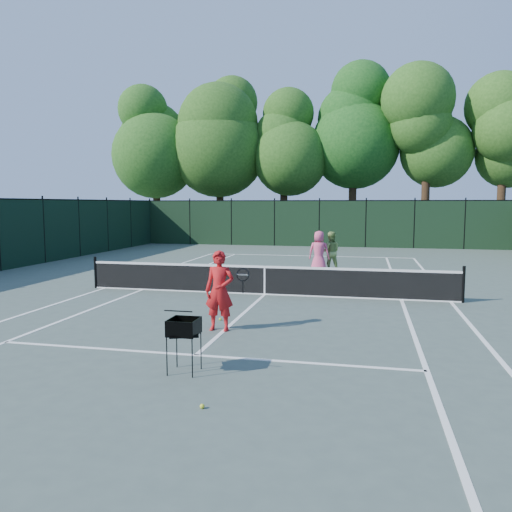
% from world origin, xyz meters
% --- Properties ---
extents(ground, '(90.00, 90.00, 0.00)m').
position_xyz_m(ground, '(0.00, 0.00, 0.00)').
color(ground, '#435149').
rests_on(ground, ground).
extents(sideline_doubles_left, '(0.10, 23.77, 0.01)m').
position_xyz_m(sideline_doubles_left, '(-5.49, 0.00, 0.00)').
color(sideline_doubles_left, white).
rests_on(sideline_doubles_left, ground).
extents(sideline_doubles_right, '(0.10, 23.77, 0.01)m').
position_xyz_m(sideline_doubles_right, '(5.49, 0.00, 0.00)').
color(sideline_doubles_right, white).
rests_on(sideline_doubles_right, ground).
extents(sideline_singles_left, '(0.10, 23.77, 0.01)m').
position_xyz_m(sideline_singles_left, '(-4.12, 0.00, 0.00)').
color(sideline_singles_left, white).
rests_on(sideline_singles_left, ground).
extents(sideline_singles_right, '(0.10, 23.77, 0.01)m').
position_xyz_m(sideline_singles_right, '(4.12, 0.00, 0.00)').
color(sideline_singles_right, white).
rests_on(sideline_singles_right, ground).
extents(baseline_far, '(10.97, 0.10, 0.01)m').
position_xyz_m(baseline_far, '(0.00, 11.88, 0.00)').
color(baseline_far, white).
rests_on(baseline_far, ground).
extents(service_line_near, '(8.23, 0.10, 0.01)m').
position_xyz_m(service_line_near, '(0.00, -6.40, 0.00)').
color(service_line_near, white).
rests_on(service_line_near, ground).
extents(service_line_far, '(8.23, 0.10, 0.01)m').
position_xyz_m(service_line_far, '(0.00, 6.40, 0.00)').
color(service_line_far, white).
rests_on(service_line_far, ground).
extents(center_service_line, '(0.10, 12.80, 0.01)m').
position_xyz_m(center_service_line, '(0.00, 0.00, 0.00)').
color(center_service_line, white).
rests_on(center_service_line, ground).
extents(tennis_net, '(11.69, 0.09, 1.06)m').
position_xyz_m(tennis_net, '(0.00, 0.00, 0.48)').
color(tennis_net, black).
rests_on(tennis_net, ground).
extents(fence_far, '(24.00, 0.05, 3.00)m').
position_xyz_m(fence_far, '(0.00, 18.00, 1.50)').
color(fence_far, black).
rests_on(fence_far, ground).
extents(tree_0, '(6.40, 6.40, 13.14)m').
position_xyz_m(tree_0, '(-13.00, 21.50, 8.16)').
color(tree_0, black).
rests_on(tree_0, ground).
extents(tree_1, '(6.80, 6.80, 13.98)m').
position_xyz_m(tree_1, '(-8.00, 22.00, 8.69)').
color(tree_1, black).
rests_on(tree_1, ground).
extents(tree_2, '(6.00, 6.00, 12.40)m').
position_xyz_m(tree_2, '(-3.00, 21.80, 7.73)').
color(tree_2, black).
rests_on(tree_2, ground).
extents(tree_3, '(7.00, 7.00, 14.45)m').
position_xyz_m(tree_3, '(2.00, 22.30, 9.01)').
color(tree_3, black).
rests_on(tree_3, ground).
extents(tree_4, '(6.20, 6.20, 12.97)m').
position_xyz_m(tree_4, '(7.00, 21.60, 8.14)').
color(tree_4, black).
rests_on(tree_4, ground).
extents(tree_5, '(5.80, 5.80, 12.23)m').
position_xyz_m(tree_5, '(12.00, 22.10, 7.71)').
color(tree_5, black).
rests_on(tree_5, ground).
extents(coach, '(0.93, 0.62, 1.79)m').
position_xyz_m(coach, '(-0.10, -4.52, 0.90)').
color(coach, red).
rests_on(coach, ground).
extents(player_pink, '(0.88, 0.61, 1.73)m').
position_xyz_m(player_pink, '(1.19, 5.25, 0.87)').
color(player_pink, '#D74C76').
rests_on(player_pink, ground).
extents(player_green, '(0.89, 0.73, 1.68)m').
position_xyz_m(player_green, '(1.62, 5.65, 0.84)').
color(player_green, '#86A753').
rests_on(player_green, ground).
extents(ball_hopper, '(0.62, 0.62, 0.92)m').
position_xyz_m(ball_hopper, '(0.12, -7.34, 0.77)').
color(ball_hopper, black).
rests_on(ball_hopper, ground).
extents(loose_ball_near_cart, '(0.07, 0.07, 0.07)m').
position_xyz_m(loose_ball_near_cart, '(0.89, -8.70, 0.03)').
color(loose_ball_near_cart, '#CED62B').
rests_on(loose_ball_near_cart, ground).
extents(loose_ball_midcourt, '(0.07, 0.07, 0.07)m').
position_xyz_m(loose_ball_midcourt, '(-0.36, -3.62, 0.03)').
color(loose_ball_midcourt, '#BBD92C').
rests_on(loose_ball_midcourt, ground).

